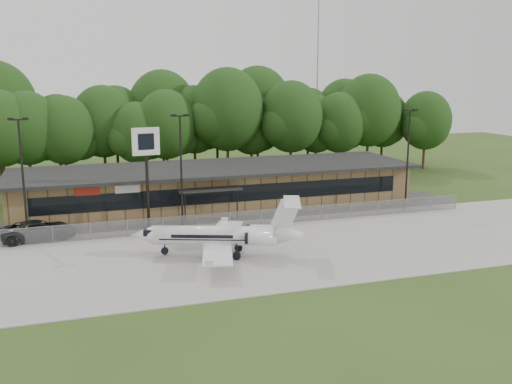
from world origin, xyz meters
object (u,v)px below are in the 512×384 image
object	(u,v)px
business_jet	(222,236)
pole_sign	(146,152)
terminal	(216,186)
suv	(38,230)

from	to	relation	value
business_jet	pole_sign	xyz separation A→B (m)	(-4.25, 9.30, 5.37)
terminal	suv	world-z (taller)	terminal
suv	business_jet	bearing A→B (deg)	-132.97
suv	pole_sign	xyz separation A→B (m)	(9.19, 0.32, 6.12)
terminal	suv	xyz separation A→B (m)	(-17.15, -7.46, -1.34)
terminal	pole_sign	size ratio (longest dim) A/B	4.51
suv	pole_sign	size ratio (longest dim) A/B	0.66
suv	pole_sign	world-z (taller)	pole_sign
terminal	pole_sign	xyz separation A→B (m)	(-7.96, -7.15, 4.78)
business_jet	suv	bearing A→B (deg)	166.37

